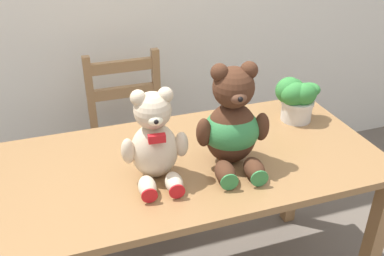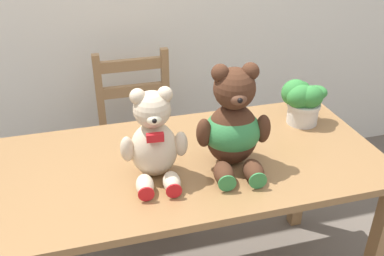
{
  "view_description": "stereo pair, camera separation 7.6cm",
  "coord_description": "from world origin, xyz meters",
  "px_view_note": "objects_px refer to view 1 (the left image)",
  "views": [
    {
      "loc": [
        -0.42,
        -0.95,
        1.66
      ],
      "look_at": [
        0.0,
        0.31,
        0.92
      ],
      "focal_mm": 40.0,
      "sensor_mm": 36.0,
      "label": 1
    },
    {
      "loc": [
        -0.35,
        -0.97,
        1.66
      ],
      "look_at": [
        0.0,
        0.31,
        0.92
      ],
      "focal_mm": 40.0,
      "sensor_mm": 36.0,
      "label": 2
    }
  ],
  "objects_px": {
    "teddy_bear_right": "(232,125)",
    "potted_plant": "(297,97)",
    "wooden_chair_behind": "(132,144)",
    "teddy_bear_left": "(155,142)"
  },
  "relations": [
    {
      "from": "wooden_chair_behind",
      "to": "teddy_bear_right",
      "type": "distance_m",
      "value": 0.91
    },
    {
      "from": "wooden_chair_behind",
      "to": "teddy_bear_left",
      "type": "relative_size",
      "value": 2.7
    },
    {
      "from": "teddy_bear_right",
      "to": "potted_plant",
      "type": "bearing_deg",
      "value": -143.61
    },
    {
      "from": "wooden_chair_behind",
      "to": "potted_plant",
      "type": "bearing_deg",
      "value": 141.58
    },
    {
      "from": "wooden_chair_behind",
      "to": "teddy_bear_left",
      "type": "distance_m",
      "value": 0.87
    },
    {
      "from": "teddy_bear_left",
      "to": "wooden_chair_behind",
      "type": "bearing_deg",
      "value": -88.72
    },
    {
      "from": "teddy_bear_right",
      "to": "teddy_bear_left",
      "type": "bearing_deg",
      "value": 7.97
    },
    {
      "from": "teddy_bear_right",
      "to": "potted_plant",
      "type": "height_order",
      "value": "teddy_bear_right"
    },
    {
      "from": "teddy_bear_right",
      "to": "potted_plant",
      "type": "xyz_separation_m",
      "value": [
        0.41,
        0.23,
        -0.05
      ]
    },
    {
      "from": "teddy_bear_left",
      "to": "potted_plant",
      "type": "xyz_separation_m",
      "value": [
        0.7,
        0.23,
        -0.03
      ]
    }
  ]
}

